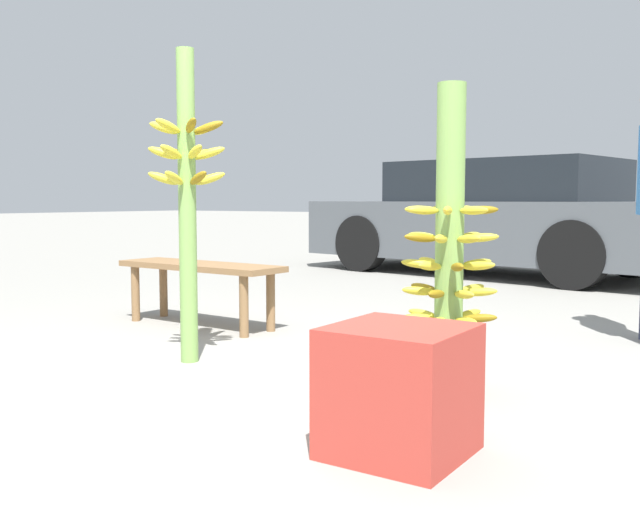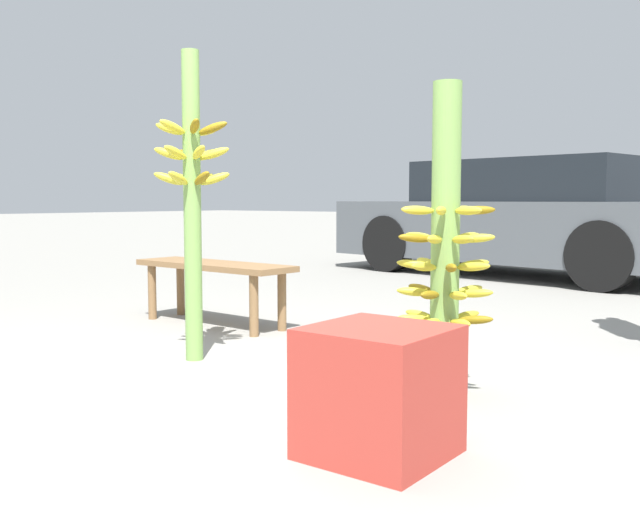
% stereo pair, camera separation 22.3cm
% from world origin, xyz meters
% --- Properties ---
extents(ground_plane, '(80.00, 80.00, 0.00)m').
position_xyz_m(ground_plane, '(0.00, 0.00, 0.00)').
color(ground_plane, gray).
extents(banana_stalk_left, '(0.41, 0.42, 1.68)m').
position_xyz_m(banana_stalk_left, '(-0.67, 0.34, 0.92)').
color(banana_stalk_left, '#7AA851').
rests_on(banana_stalk_left, ground_plane).
extents(banana_stalk_center, '(0.43, 0.43, 1.39)m').
position_xyz_m(banana_stalk_center, '(0.77, 0.50, 0.67)').
color(banana_stalk_center, '#7AA851').
rests_on(banana_stalk_center, ground_plane).
extents(market_bench, '(1.30, 0.43, 0.44)m').
position_xyz_m(market_bench, '(-1.38, 1.19, 0.37)').
color(market_bench, olive).
rests_on(market_bench, ground_plane).
extents(parked_car, '(4.56, 2.40, 1.33)m').
position_xyz_m(parked_car, '(-0.88, 5.69, 0.66)').
color(parked_car, '#4C5156').
rests_on(parked_car, ground_plane).
extents(produce_crate, '(0.45, 0.45, 0.45)m').
position_xyz_m(produce_crate, '(0.94, -0.30, 0.22)').
color(produce_crate, '#B2382D').
rests_on(produce_crate, ground_plane).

